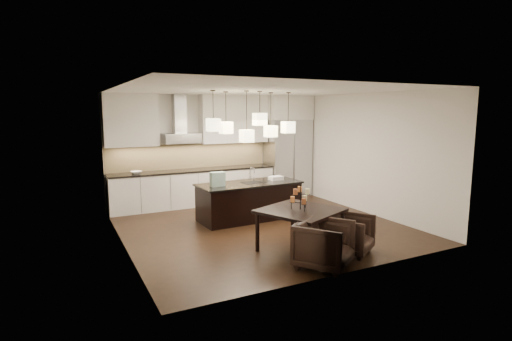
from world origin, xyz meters
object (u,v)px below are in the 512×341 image
armchair_right (350,234)px  refrigerator (287,158)px  dining_table (300,230)px  island_body (249,202)px  armchair_left (324,244)px

armchair_right → refrigerator: bearing=39.9°
refrigerator → dining_table: bearing=-118.5°
refrigerator → armchair_right: (-1.48, -4.48, -0.75)m
armchair_right → island_body: bearing=70.1°
refrigerator → island_body: size_ratio=0.97×
refrigerator → dining_table: 4.58m
island_body → dining_table: 2.22m
island_body → dining_table: (-0.11, -2.22, -0.03)m
refrigerator → island_body: bearing=-139.4°
dining_table → armchair_left: (-0.10, -0.82, 0.00)m
armchair_left → armchair_right: (0.77, 0.32, -0.04)m
refrigerator → armchair_left: 5.35m
armchair_left → refrigerator: bearing=29.8°
island_body → dining_table: island_body is taller
dining_table → armchair_right: 0.84m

